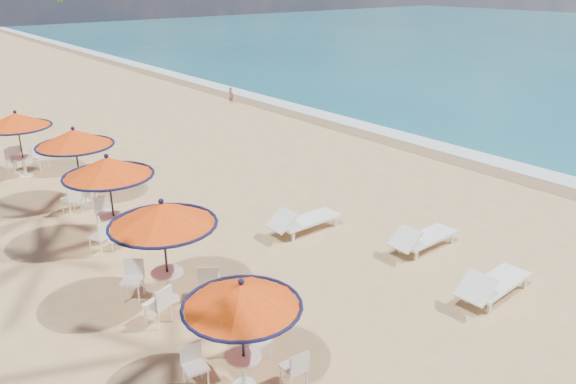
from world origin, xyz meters
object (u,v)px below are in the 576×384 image
object	(u,v)px
lounger_far	(302,220)
station_1	(163,228)
station_3	(75,146)
lounger_mid	(422,238)
station_4	(18,128)
lounger_near	(492,284)
station_0	(243,308)
station_2	(109,178)

from	to	relation	value
lounger_far	station_1	bearing A→B (deg)	-169.11
station_3	lounger_mid	world-z (taller)	station_3
station_4	lounger_near	xyz separation A→B (m)	(5.66, -15.15, -1.39)
station_1	station_3	size ratio (longest dim) A/B	0.99
station_0	station_3	distance (m)	10.20
station_1	station_2	distance (m)	3.65
station_3	station_4	distance (m)	3.91
station_0	station_3	bearing A→B (deg)	85.36
lounger_mid	lounger_far	size ratio (longest dim) A/B	0.97
station_1	lounger_near	distance (m)	7.27
station_4	lounger_mid	distance (m)	14.23
station_4	lounger_mid	bearing A→B (deg)	-63.46
lounger_far	station_4	bearing A→B (deg)	115.49
lounger_near	station_2	bearing A→B (deg)	120.20
station_2	lounger_mid	xyz separation A→B (m)	(5.94, -5.57, -1.44)
station_2	lounger_near	xyz separation A→B (m)	(5.27, -8.05, -1.43)
station_0	station_4	distance (m)	14.02
station_4	lounger_near	world-z (taller)	station_4
lounger_near	station_4	bearing A→B (deg)	107.46
station_0	station_4	bearing A→B (deg)	89.28
station_3	lounger_mid	distance (m)	10.60
station_3	lounger_far	xyz separation A→B (m)	(3.98, -6.04, -1.50)
lounger_near	lounger_far	distance (m)	5.36
station_1	lounger_mid	world-z (taller)	station_1
station_1	lounger_near	size ratio (longest dim) A/B	1.08
station_0	station_1	world-z (taller)	station_1
station_3	lounger_near	bearing A→B (deg)	-66.09
lounger_near	station_1	bearing A→B (deg)	138.72
station_0	station_3	xyz separation A→B (m)	(0.83, 10.16, 0.31)
lounger_mid	station_0	bearing A→B (deg)	-169.13
station_3	station_4	size ratio (longest dim) A/B	1.02
lounger_mid	lounger_near	bearing A→B (deg)	-105.94
lounger_near	lounger_far	bearing A→B (deg)	98.06
station_0	lounger_far	distance (m)	6.44
station_2	lounger_mid	world-z (taller)	station_2
station_2	lounger_far	bearing A→B (deg)	-33.30
station_1	station_2	size ratio (longest dim) A/B	0.98
station_3	lounger_far	distance (m)	7.38
station_2	station_0	bearing A→B (deg)	-94.68
lounger_near	lounger_mid	bearing A→B (deg)	71.82
station_3	station_4	bearing A→B (deg)	99.56
lounger_mid	lounger_far	distance (m)	3.26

